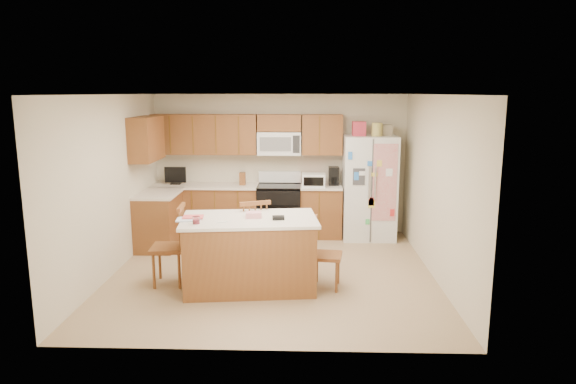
{
  "coord_description": "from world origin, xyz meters",
  "views": [
    {
      "loc": [
        0.45,
        -6.95,
        2.53
      ],
      "look_at": [
        0.21,
        0.35,
        1.11
      ],
      "focal_mm": 32.0,
      "sensor_mm": 36.0,
      "label": 1
    }
  ],
  "objects_px": {
    "windsor_chair_back": "(252,238)",
    "stove": "(279,210)",
    "windsor_chair_right": "(325,255)",
    "windsor_chair_left": "(171,247)",
    "island": "(250,253)",
    "refrigerator": "(369,186)"
  },
  "relations": [
    {
      "from": "windsor_chair_left",
      "to": "island",
      "type": "bearing_deg",
      "value": -5.98
    },
    {
      "from": "stove",
      "to": "refrigerator",
      "type": "height_order",
      "value": "refrigerator"
    },
    {
      "from": "refrigerator",
      "to": "windsor_chair_left",
      "type": "bearing_deg",
      "value": -141.19
    },
    {
      "from": "island",
      "to": "windsor_chair_left",
      "type": "bearing_deg",
      "value": 174.02
    },
    {
      "from": "island",
      "to": "windsor_chair_left",
      "type": "relative_size",
      "value": 1.7
    },
    {
      "from": "stove",
      "to": "windsor_chair_back",
      "type": "bearing_deg",
      "value": -98.36
    },
    {
      "from": "island",
      "to": "windsor_chair_left",
      "type": "height_order",
      "value": "windsor_chair_left"
    },
    {
      "from": "windsor_chair_left",
      "to": "refrigerator",
      "type": "bearing_deg",
      "value": 38.81
    },
    {
      "from": "stove",
      "to": "windsor_chair_left",
      "type": "bearing_deg",
      "value": -119.03
    },
    {
      "from": "island",
      "to": "windsor_chair_left",
      "type": "xyz_separation_m",
      "value": [
        -1.07,
        0.11,
        0.03
      ]
    },
    {
      "from": "windsor_chair_right",
      "to": "windsor_chair_back",
      "type": "bearing_deg",
      "value": 151.73
    },
    {
      "from": "stove",
      "to": "windsor_chair_left",
      "type": "relative_size",
      "value": 1.05
    },
    {
      "from": "stove",
      "to": "island",
      "type": "xyz_separation_m",
      "value": [
        -0.26,
        -2.51,
        0.0
      ]
    },
    {
      "from": "refrigerator",
      "to": "windsor_chair_right",
      "type": "relative_size",
      "value": 2.17
    },
    {
      "from": "stove",
      "to": "refrigerator",
      "type": "xyz_separation_m",
      "value": [
        1.57,
        -0.06,
        0.45
      ]
    },
    {
      "from": "windsor_chair_right",
      "to": "windsor_chair_left",
      "type": "bearing_deg",
      "value": 177.93
    },
    {
      "from": "island",
      "to": "windsor_chair_right",
      "type": "distance_m",
      "value": 0.98
    },
    {
      "from": "windsor_chair_back",
      "to": "windsor_chair_right",
      "type": "distance_m",
      "value": 1.14
    },
    {
      "from": "windsor_chair_back",
      "to": "stove",
      "type": "bearing_deg",
      "value": 81.64
    },
    {
      "from": "stove",
      "to": "refrigerator",
      "type": "relative_size",
      "value": 0.55
    },
    {
      "from": "windsor_chair_right",
      "to": "island",
      "type": "bearing_deg",
      "value": -177.77
    },
    {
      "from": "stove",
      "to": "refrigerator",
      "type": "bearing_deg",
      "value": -2.3
    }
  ]
}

